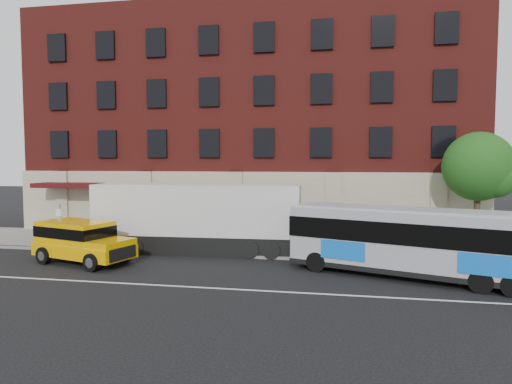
% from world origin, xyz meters
% --- Properties ---
extents(ground, '(120.00, 120.00, 0.00)m').
position_xyz_m(ground, '(0.00, 0.00, 0.00)').
color(ground, black).
rests_on(ground, ground).
extents(sidewalk, '(60.00, 6.00, 0.15)m').
position_xyz_m(sidewalk, '(0.00, 9.00, 0.07)').
color(sidewalk, gray).
rests_on(sidewalk, ground).
extents(kerb, '(60.00, 0.25, 0.15)m').
position_xyz_m(kerb, '(0.00, 6.00, 0.07)').
color(kerb, gray).
rests_on(kerb, ground).
extents(lane_line, '(60.00, 0.12, 0.01)m').
position_xyz_m(lane_line, '(0.00, 0.50, 0.01)').
color(lane_line, silver).
rests_on(lane_line, ground).
extents(building, '(30.00, 12.10, 15.00)m').
position_xyz_m(building, '(-0.01, 16.92, 7.58)').
color(building, maroon).
rests_on(building, sidewalk).
extents(sign_pole, '(0.30, 0.20, 2.50)m').
position_xyz_m(sign_pole, '(-8.50, 6.15, 1.45)').
color(sign_pole, gray).
rests_on(sign_pole, ground).
extents(street_tree, '(3.60, 3.60, 6.20)m').
position_xyz_m(street_tree, '(13.54, 9.48, 4.41)').
color(street_tree, '#38281C').
rests_on(street_tree, sidewalk).
extents(city_bus, '(10.69, 5.63, 2.89)m').
position_xyz_m(city_bus, '(9.57, 3.41, 1.59)').
color(city_bus, '#9DA0A7').
rests_on(city_bus, ground).
extents(yellow_suv, '(5.29, 3.35, 1.97)m').
position_xyz_m(yellow_suv, '(-5.67, 3.50, 1.13)').
color(yellow_suv, '#FFB700').
rests_on(yellow_suv, ground).
extents(shipping_container, '(10.90, 2.70, 3.61)m').
position_xyz_m(shipping_container, '(-0.96, 6.83, 1.78)').
color(shipping_container, black).
rests_on(shipping_container, ground).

